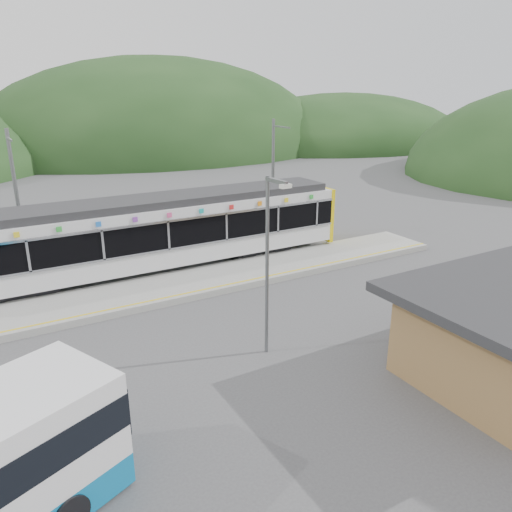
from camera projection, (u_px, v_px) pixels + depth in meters
ground at (238, 309)px, 20.64m from camera, size 120.00×120.00×0.00m
hills at (291, 252)px, 27.91m from camera, size 146.00×149.00×26.00m
platform at (205, 281)px, 23.30m from camera, size 26.00×3.20×0.30m
yellow_line at (217, 287)px, 22.18m from camera, size 26.00×0.10×0.01m
train at (148, 233)px, 24.09m from camera, size 20.44×3.01×3.74m
catenary_mast_west at (18, 202)px, 23.17m from camera, size 0.18×1.80×7.00m
catenary_mast_east at (273, 177)px, 29.81m from camera, size 0.18×1.80×7.00m
lamp_post at (269, 253)px, 16.08m from camera, size 0.36×1.08×6.14m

